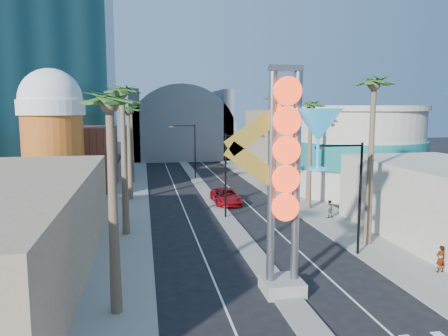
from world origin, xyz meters
The scene contains 25 objects.
ground centered at (0.00, 0.00, 0.00)m, with size 240.00×240.00×0.00m, color black.
sidewalk_west centered at (-9.50, 35.00, 0.07)m, with size 5.00×100.00×0.15m, color gray.
sidewalk_east centered at (9.50, 35.00, 0.07)m, with size 5.00×100.00×0.15m, color gray.
median centered at (0.00, 38.00, 0.07)m, with size 1.60×84.00×0.15m, color gray.
storefront_west centered at (-16.00, 8.00, 3.00)m, with size 10.00×28.00×6.00m, color #9C7D64.
hotel_tower centered at (-22.00, 52.00, 25.00)m, with size 20.00×20.00×50.00m, color black.
brick_filler_west centered at (-16.00, 38.00, 4.00)m, with size 10.00×10.00×8.00m, color brown.
filler_east centered at (16.00, 48.00, 5.00)m, with size 10.00×20.00×10.00m, color #9C7D64.
beer_mug centered at (-17.00, 30.00, 7.84)m, with size 7.00×7.00×14.50m.
turquoise_building centered at (18.00, 30.00, 5.25)m, with size 16.60×16.60×10.60m.
canopy centered at (0.00, 72.00, 4.31)m, with size 22.00×16.00×22.00m.
neon_sign centered at (0.82, 2.96, 7.31)m, with size 6.53×2.60×12.55m.
streetlight_0 centered at (0.55, 20.00, 4.88)m, with size 3.79×0.25×8.00m.
streetlight_1 centered at (-0.55, 44.00, 4.88)m, with size 3.79×0.25×8.00m.
streetlight_2 centered at (6.72, 8.00, 4.83)m, with size 3.45×0.25×8.00m.
palm_0 centered at (-9.00, 2.00, 9.93)m, with size 2.40×2.40×11.70m.
palm_1 centered at (-9.00, 16.00, 10.82)m, with size 2.40×2.40×12.70m.
palm_2 centered at (-9.00, 30.00, 9.48)m, with size 2.40×2.40×11.20m.
palm_3 centered at (-9.00, 42.00, 9.48)m, with size 2.40×2.40×11.20m.
palm_5 centered at (9.00, 10.00, 11.27)m, with size 2.40×2.40×13.20m.
palm_6 centered at (9.00, 22.00, 9.93)m, with size 2.40×2.40×11.70m.
palm_7 centered at (9.00, 34.00, 10.82)m, with size 2.40×2.40×12.70m.
red_pickup centered at (1.23, 26.17, 0.82)m, with size 2.73×5.92×1.65m, color maroon.
pedestrian_a centered at (10.55, 3.79, 1.01)m, with size 0.63×0.41×1.72m, color gray.
pedestrian_b centered at (9.46, 17.95, 0.98)m, with size 0.80×0.63×1.66m, color gray.
Camera 1 is at (-7.49, -19.40, 10.29)m, focal length 35.00 mm.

